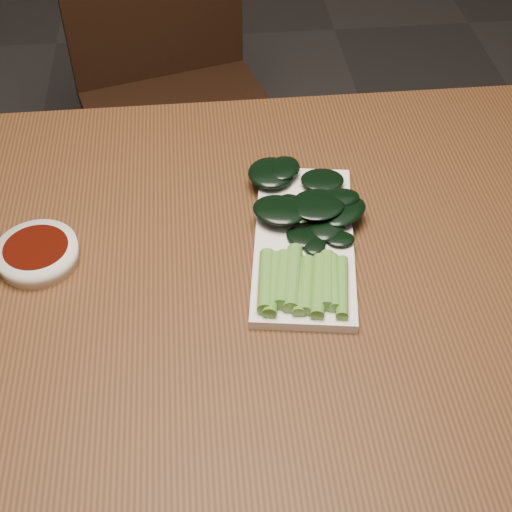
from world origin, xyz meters
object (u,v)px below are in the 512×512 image
at_px(chair_far, 174,85).
at_px(sauce_bowl, 37,253).
at_px(serving_plate, 304,242).
at_px(table, 229,312).
at_px(gai_lan, 307,228).

height_order(chair_far, sauce_bowl, chair_far).
distance_m(sauce_bowl, serving_plate, 0.35).
height_order(table, serving_plate, serving_plate).
height_order(table, chair_far, chair_far).
bearing_deg(serving_plate, table, -156.52).
xyz_separation_m(table, sauce_bowl, (-0.24, 0.05, 0.08)).
height_order(chair_far, serving_plate, chair_far).
xyz_separation_m(table, serving_plate, (0.11, 0.05, 0.08)).
bearing_deg(gai_lan, serving_plate, -118.56).
bearing_deg(serving_plate, sauce_bowl, 178.96).
relative_size(chair_far, gai_lan, 2.82).
bearing_deg(sauce_bowl, serving_plate, -1.04).
bearing_deg(table, chair_far, 94.87).
distance_m(table, chair_far, 0.90).
bearing_deg(table, gai_lan, 25.89).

